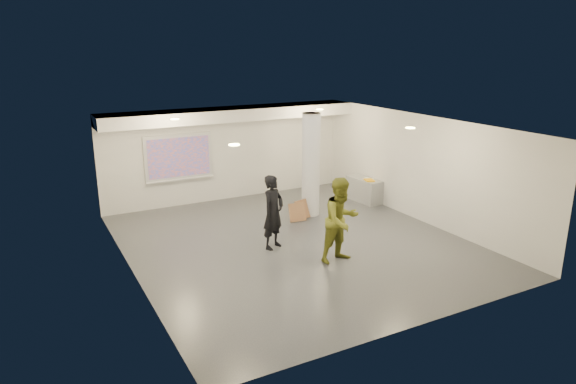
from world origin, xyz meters
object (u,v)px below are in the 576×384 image
projection_screen (179,158)px  woman (273,212)px  man (341,220)px  column (311,165)px  credenza (364,190)px

projection_screen → woman: size_ratio=1.14×
man → projection_screen: bearing=100.9°
woman → man: bearing=-82.5°
column → man: column is taller
projection_screen → man: size_ratio=1.06×
woman → man: (1.01, -1.45, 0.07)m
credenza → man: size_ratio=0.64×
credenza → woman: (-4.33, -2.14, 0.55)m
projection_screen → credenza: 5.91m
credenza → man: man is taller
column → credenza: size_ratio=2.34×
column → credenza: column is taller
projection_screen → man: (2.00, -5.88, -0.53)m
credenza → man: bearing=-137.0°
column → projection_screen: column is taller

